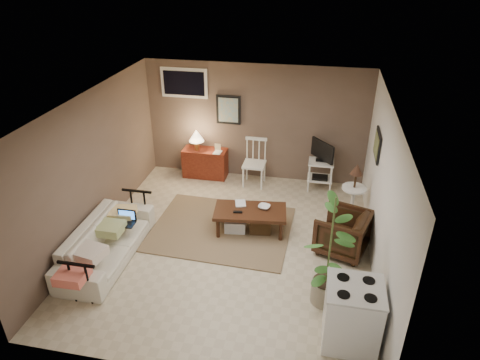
% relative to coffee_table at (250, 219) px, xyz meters
% --- Properties ---
extents(floor, '(5.00, 5.00, 0.00)m').
position_rel_coffee_table_xyz_m(floor, '(-0.26, -0.43, -0.25)').
color(floor, '#C1B293').
rests_on(floor, ground).
extents(art_back, '(0.50, 0.03, 0.60)m').
position_rel_coffee_table_xyz_m(art_back, '(-0.81, 2.05, 1.20)').
color(art_back, black).
extents(art_right, '(0.03, 0.60, 0.45)m').
position_rel_coffee_table_xyz_m(art_right, '(1.97, 0.62, 1.27)').
color(art_right, black).
extents(window, '(0.96, 0.03, 0.60)m').
position_rel_coffee_table_xyz_m(window, '(-1.71, 2.05, 1.70)').
color(window, white).
extents(rug, '(2.42, 1.96, 0.02)m').
position_rel_coffee_table_xyz_m(rug, '(-0.49, -0.03, -0.24)').
color(rug, olive).
rests_on(rug, floor).
extents(coffee_table, '(1.27, 0.76, 0.46)m').
position_rel_coffee_table_xyz_m(coffee_table, '(0.00, 0.00, 0.00)').
color(coffee_table, '#3D1C10').
rests_on(coffee_table, floor).
extents(sofa, '(0.59, 2.01, 0.79)m').
position_rel_coffee_table_xyz_m(sofa, '(-2.06, -1.12, 0.14)').
color(sofa, beige).
rests_on(sofa, floor).
extents(sofa_pillows, '(0.39, 1.92, 0.14)m').
position_rel_coffee_table_xyz_m(sofa_pillows, '(-2.01, -1.35, 0.23)').
color(sofa_pillows, beige).
rests_on(sofa_pillows, sofa).
extents(sofa_end_rails, '(0.54, 2.01, 0.68)m').
position_rel_coffee_table_xyz_m(sofa_end_rails, '(-1.94, -1.12, 0.08)').
color(sofa_end_rails, black).
rests_on(sofa_end_rails, floor).
extents(laptop, '(0.31, 0.23, 0.21)m').
position_rel_coffee_table_xyz_m(laptop, '(-1.86, -0.77, 0.26)').
color(laptop, black).
rests_on(laptop, sofa).
extents(red_console, '(0.92, 0.41, 1.06)m').
position_rel_coffee_table_xyz_m(red_console, '(-1.30, 1.86, 0.11)').
color(red_console, maroon).
rests_on(red_console, floor).
extents(spindle_chair, '(0.44, 0.44, 0.97)m').
position_rel_coffee_table_xyz_m(spindle_chair, '(-0.21, 1.70, 0.20)').
color(spindle_chair, white).
rests_on(spindle_chair, floor).
extents(tv_stand, '(0.49, 0.50, 1.04)m').
position_rel_coffee_table_xyz_m(tv_stand, '(1.12, 1.73, 0.30)').
color(tv_stand, white).
rests_on(tv_stand, floor).
extents(side_table, '(0.42, 0.42, 1.13)m').
position_rel_coffee_table_xyz_m(side_table, '(1.71, 0.68, 0.44)').
color(side_table, white).
rests_on(side_table, floor).
extents(armchair, '(0.89, 0.93, 0.77)m').
position_rel_coffee_table_xyz_m(armchair, '(1.53, -0.23, 0.13)').
color(armchair, black).
rests_on(armchair, floor).
extents(potted_plant, '(0.42, 0.42, 1.69)m').
position_rel_coffee_table_xyz_m(potted_plant, '(1.30, -1.43, 0.64)').
color(potted_plant, gray).
rests_on(potted_plant, floor).
extents(stove, '(0.66, 0.62, 0.87)m').
position_rel_coffee_table_xyz_m(stove, '(1.61, -2.08, 0.18)').
color(stove, white).
rests_on(stove, floor).
extents(bowl, '(0.20, 0.08, 0.20)m').
position_rel_coffee_table_xyz_m(bowl, '(0.23, 0.11, 0.28)').
color(bowl, '#3D1C10').
rests_on(bowl, coffee_table).
extents(book_table, '(0.17, 0.06, 0.24)m').
position_rel_coffee_table_xyz_m(book_table, '(-0.27, 0.14, 0.30)').
color(book_table, '#3D1C10').
rests_on(book_table, coffee_table).
extents(book_console, '(0.16, 0.04, 0.21)m').
position_rel_coffee_table_xyz_m(book_console, '(-1.06, 1.76, 0.46)').
color(book_console, '#3D1C10').
rests_on(book_console, red_console).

